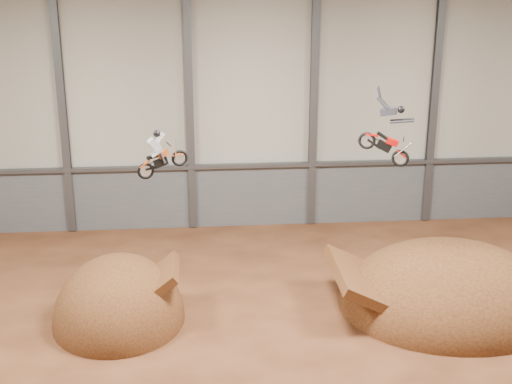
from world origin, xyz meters
The scene contains 12 objects.
floor centered at (0.00, 0.00, 0.00)m, with size 40.00×40.00×0.00m, color #432112.
back_wall centered at (0.00, 15.00, 7.00)m, with size 40.00×0.10×14.00m, color #B1AD9C.
lower_band_back centered at (0.00, 14.90, 1.75)m, with size 39.80×0.18×3.50m, color #56585E.
steel_rail centered at (0.00, 14.75, 3.55)m, with size 39.80×0.35×0.20m, color #47494F.
steel_column_1 centered at (-10.00, 14.80, 7.00)m, with size 0.40×0.36×13.90m, color #47494F.
steel_column_2 centered at (-3.33, 14.80, 7.00)m, with size 0.40×0.36×13.90m, color #47494F.
steel_column_3 centered at (3.33, 14.80, 7.00)m, with size 0.40×0.36×13.90m, color #47494F.
steel_column_4 centered at (10.00, 14.80, 7.00)m, with size 0.40×0.36×13.90m, color #47494F.
takeoff_ramp centered at (-6.45, 4.38, 0.00)m, with size 5.50×6.35×5.50m, color #3E200F.
landing_ramp centered at (7.76, 4.42, 0.00)m, with size 9.58×8.48×5.53m, color #3E200F.
fmx_rider_a centered at (-4.22, 3.21, 7.72)m, with size 1.99×0.76×1.80m, color #CD4E1D, non-canonical shape.
fmx_rider_b centered at (4.20, 3.94, 8.24)m, with size 2.87×0.82×2.46m, color #B10A07, non-canonical shape.
Camera 1 is at (-2.99, -22.74, 14.73)m, focal length 50.00 mm.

